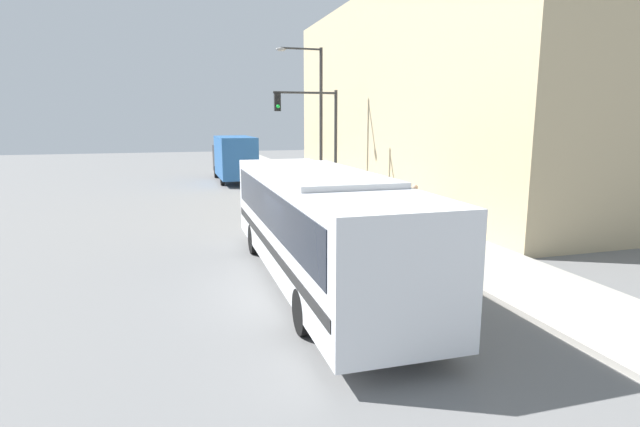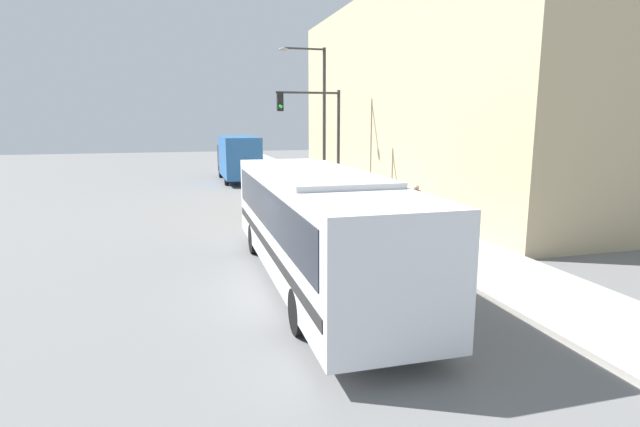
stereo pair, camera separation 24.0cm
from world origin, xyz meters
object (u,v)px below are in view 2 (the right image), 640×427
(city_bus, at_px, (315,219))
(pedestrian_near_corner, at_px, (416,207))
(traffic_light_pole, at_px, (318,127))
(parking_meter, at_px, (374,202))
(fire_hydrant, at_px, (414,233))
(street_lamp, at_px, (319,110))
(delivery_truck, at_px, (238,157))

(city_bus, relative_size, pedestrian_near_corner, 6.40)
(traffic_light_pole, xyz_separation_m, pedestrian_near_corner, (1.96, -7.08, -2.98))
(city_bus, xyz_separation_m, pedestrian_near_corner, (5.38, 4.78, -0.73))
(parking_meter, xyz_separation_m, pedestrian_near_corner, (1.04, -1.70, 0.02))
(traffic_light_pole, bearing_deg, city_bus, -106.06)
(fire_hydrant, distance_m, parking_meter, 3.73)
(fire_hydrant, xyz_separation_m, parking_meter, (0.00, 3.69, 0.54))
(street_lamp, relative_size, pedestrian_near_corner, 4.59)
(traffic_light_pole, xyz_separation_m, parking_meter, (0.93, -5.38, -3.00))
(delivery_truck, relative_size, street_lamp, 1.00)
(delivery_truck, distance_m, traffic_light_pole, 12.14)
(pedestrian_near_corner, bearing_deg, street_lamp, 96.27)
(fire_hydrant, relative_size, parking_meter, 0.53)
(city_bus, relative_size, street_lamp, 1.39)
(traffic_light_pole, distance_m, street_lamp, 3.17)
(delivery_truck, height_order, traffic_light_pole, traffic_light_pole)
(delivery_truck, bearing_deg, pedestrian_near_corner, -75.91)
(traffic_light_pole, relative_size, street_lamp, 0.70)
(traffic_light_pole, height_order, parking_meter, traffic_light_pole)
(parking_meter, distance_m, pedestrian_near_corner, 1.99)
(pedestrian_near_corner, bearing_deg, fire_hydrant, -117.50)
(city_bus, relative_size, parking_meter, 8.66)
(fire_hydrant, distance_m, pedestrian_near_corner, 2.31)
(delivery_truck, xyz_separation_m, street_lamp, (3.59, -8.68, 3.16))
(city_bus, bearing_deg, pedestrian_near_corner, 42.09)
(parking_meter, bearing_deg, street_lamp, 90.43)
(delivery_truck, bearing_deg, city_bus, -91.67)
(city_bus, distance_m, delivery_truck, 23.47)
(parking_meter, height_order, pedestrian_near_corner, pedestrian_near_corner)
(traffic_light_pole, distance_m, parking_meter, 6.23)
(fire_hydrant, bearing_deg, delivery_truck, 100.02)
(fire_hydrant, distance_m, street_lamp, 12.78)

